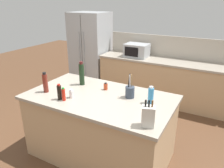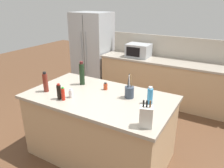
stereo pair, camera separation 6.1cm
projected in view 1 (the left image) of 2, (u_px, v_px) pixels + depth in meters
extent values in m
plane|color=brown|center=(101.00, 153.00, 3.25)|extent=(14.00, 14.00, 0.00)
cube|color=tan|center=(165.00, 82.00, 4.74)|extent=(2.92, 0.62, 0.90)
cube|color=#9E9384|center=(167.00, 61.00, 4.57)|extent=(2.96, 0.66, 0.04)
cube|color=#B2A899|center=(172.00, 47.00, 4.74)|extent=(2.92, 0.03, 0.46)
cube|color=tan|center=(100.00, 127.00, 3.08)|extent=(1.90, 1.05, 0.90)
cube|color=#9E9384|center=(99.00, 97.00, 2.91)|extent=(1.96, 1.11, 0.04)
cube|color=#ADB2B7|center=(91.00, 51.00, 5.49)|extent=(0.88, 0.72, 1.85)
cube|color=#2D2D2D|center=(82.00, 54.00, 5.19)|extent=(0.01, 0.00, 1.76)
cylinder|color=#ADB2B7|center=(80.00, 53.00, 5.20)|extent=(0.02, 0.02, 1.02)
cylinder|color=#ADB2B7|center=(84.00, 54.00, 5.15)|extent=(0.02, 0.02, 1.02)
cube|color=#ADB2B7|center=(137.00, 50.00, 4.82)|extent=(0.50, 0.38, 0.28)
cube|color=black|center=(131.00, 52.00, 4.68)|extent=(0.31, 0.01, 0.20)
cube|color=beige|center=(148.00, 117.00, 2.18)|extent=(0.16, 0.14, 0.22)
cylinder|color=black|center=(146.00, 103.00, 2.13)|extent=(0.02, 0.02, 0.07)
cylinder|color=black|center=(149.00, 103.00, 2.13)|extent=(0.02, 0.02, 0.07)
cylinder|color=brown|center=(152.00, 104.00, 2.12)|extent=(0.02, 0.02, 0.07)
cylinder|color=#333D4C|center=(130.00, 92.00, 2.83)|extent=(0.12, 0.12, 0.15)
cylinder|color=olive|center=(132.00, 81.00, 2.78)|extent=(0.01, 0.05, 0.18)
cylinder|color=black|center=(129.00, 81.00, 2.79)|extent=(0.01, 0.05, 0.18)
cylinder|color=#B2B2B7|center=(130.00, 81.00, 2.76)|extent=(0.01, 0.03, 0.18)
cylinder|color=red|center=(64.00, 95.00, 2.75)|extent=(0.04, 0.04, 0.16)
cylinder|color=green|center=(63.00, 88.00, 2.71)|extent=(0.03, 0.03, 0.02)
cylinder|color=black|center=(82.00, 75.00, 3.23)|extent=(0.08, 0.08, 0.32)
cylinder|color=#4C1919|center=(81.00, 63.00, 3.17)|extent=(0.05, 0.05, 0.04)
cylinder|color=silver|center=(71.00, 94.00, 2.84)|extent=(0.06, 0.06, 0.10)
cylinder|color=#B2B2B7|center=(71.00, 90.00, 2.81)|extent=(0.04, 0.04, 0.02)
cylinder|color=#3384BC|center=(151.00, 96.00, 2.67)|extent=(0.07, 0.07, 0.20)
cylinder|color=white|center=(151.00, 87.00, 2.63)|extent=(0.04, 0.04, 0.02)
cylinder|color=#B73D1E|center=(106.00, 87.00, 3.09)|extent=(0.06, 0.06, 0.09)
cylinder|color=black|center=(106.00, 83.00, 3.07)|extent=(0.04, 0.04, 0.02)
cylinder|color=black|center=(59.00, 93.00, 2.77)|extent=(0.06, 0.06, 0.19)
cylinder|color=#B22319|center=(59.00, 85.00, 2.73)|extent=(0.04, 0.04, 0.02)
cylinder|color=maroon|center=(45.00, 83.00, 2.98)|extent=(0.07, 0.07, 0.26)
cylinder|color=black|center=(44.00, 73.00, 2.93)|extent=(0.04, 0.04, 0.03)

